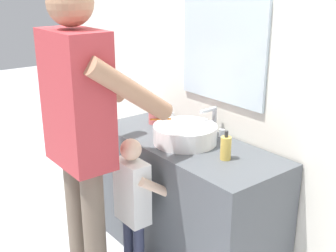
{
  "coord_description": "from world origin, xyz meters",
  "views": [
    {
      "loc": [
        1.85,
        -1.3,
        1.77
      ],
      "look_at": [
        0.0,
        0.15,
        0.96
      ],
      "focal_mm": 45.89,
      "sensor_mm": 36.0,
      "label": 1
    }
  ],
  "objects_px": {
    "soap_bottle": "(226,148)",
    "toothbrush_cup": "(154,116)",
    "adult_parent": "(81,119)",
    "child_toddler": "(134,200)"
  },
  "relations": [
    {
      "from": "soap_bottle",
      "to": "toothbrush_cup",
      "type": "bearing_deg",
      "value": 175.82
    },
    {
      "from": "toothbrush_cup",
      "to": "adult_parent",
      "type": "height_order",
      "value": "adult_parent"
    },
    {
      "from": "soap_bottle",
      "to": "child_toddler",
      "type": "relative_size",
      "value": 0.18
    },
    {
      "from": "child_toddler",
      "to": "adult_parent",
      "type": "height_order",
      "value": "adult_parent"
    },
    {
      "from": "toothbrush_cup",
      "to": "adult_parent",
      "type": "distance_m",
      "value": 0.76
    },
    {
      "from": "child_toddler",
      "to": "adult_parent",
      "type": "bearing_deg",
      "value": -117.76
    },
    {
      "from": "soap_bottle",
      "to": "child_toddler",
      "type": "xyz_separation_m",
      "value": [
        -0.33,
        -0.39,
        -0.33
      ]
    },
    {
      "from": "toothbrush_cup",
      "to": "soap_bottle",
      "type": "height_order",
      "value": "toothbrush_cup"
    },
    {
      "from": "adult_parent",
      "to": "toothbrush_cup",
      "type": "bearing_deg",
      "value": 112.82
    },
    {
      "from": "soap_bottle",
      "to": "adult_parent",
      "type": "height_order",
      "value": "adult_parent"
    }
  ]
}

